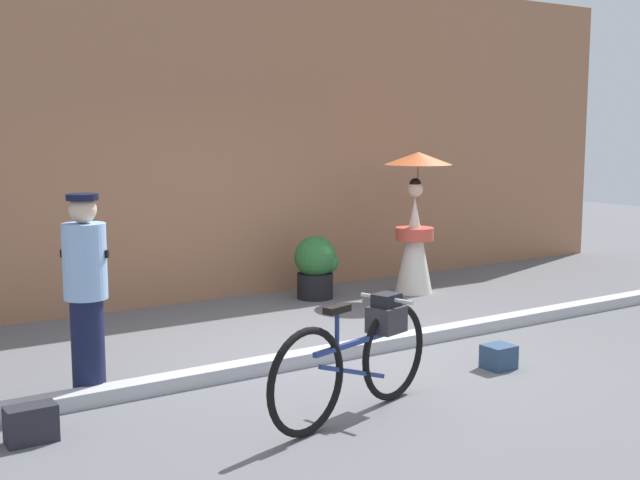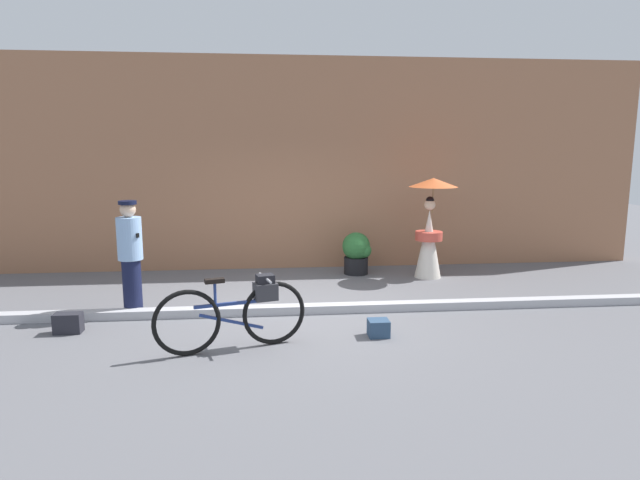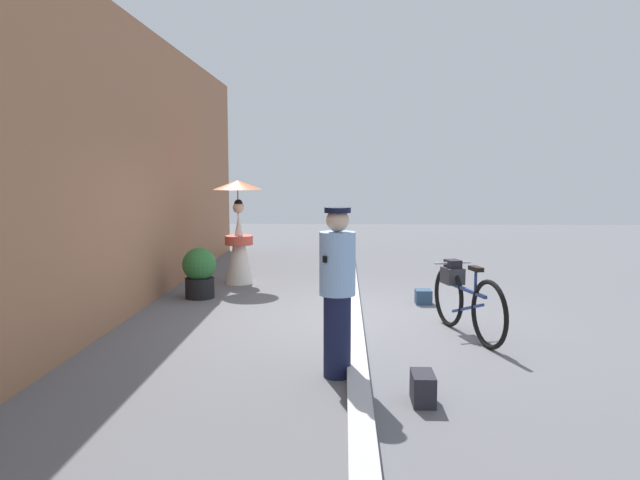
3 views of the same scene
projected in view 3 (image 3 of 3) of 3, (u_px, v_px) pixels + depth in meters
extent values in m
plane|color=slate|center=(353.00, 318.00, 8.09)|extent=(30.00, 30.00, 0.00)
cube|color=#9E6B4C|center=(113.00, 166.00, 8.00)|extent=(14.00, 0.40, 4.05)
cube|color=#B2B2B7|center=(354.00, 313.00, 8.09)|extent=(14.00, 0.20, 0.12)
torus|color=black|center=(448.00, 296.00, 7.61)|extent=(0.76, 0.26, 0.77)
torus|color=black|center=(489.00, 314.00, 6.62)|extent=(0.76, 0.26, 0.77)
cube|color=navy|center=(468.00, 290.00, 7.10)|extent=(0.84, 0.27, 0.04)
cube|color=navy|center=(467.00, 308.00, 7.12)|extent=(0.73, 0.23, 0.27)
cylinder|color=navy|center=(476.00, 283.00, 6.91)|extent=(0.03, 0.03, 0.32)
cube|color=black|center=(476.00, 269.00, 6.89)|extent=(0.24, 0.15, 0.05)
cylinder|color=silver|center=(453.00, 263.00, 7.46)|extent=(0.16, 0.47, 0.03)
cube|color=#333338|center=(453.00, 276.00, 7.48)|extent=(0.31, 0.28, 0.20)
cube|color=black|center=(453.00, 265.00, 7.47)|extent=(0.24, 0.21, 0.14)
cylinder|color=#141938|center=(337.00, 336.00, 5.70)|extent=(0.26, 0.26, 0.79)
cylinder|color=#8CB2E0|center=(337.00, 264.00, 5.63)|extent=(0.34, 0.34, 0.60)
sphere|color=#D8B293|center=(338.00, 220.00, 5.58)|extent=(0.21, 0.21, 0.21)
cylinder|color=black|center=(338.00, 210.00, 5.57)|extent=(0.25, 0.25, 0.05)
cube|color=black|center=(337.00, 257.00, 5.62)|extent=(0.32, 0.27, 0.06)
cone|color=silver|center=(239.00, 249.00, 10.54)|extent=(0.48, 0.48, 1.24)
cylinder|color=#D14C3D|center=(239.00, 240.00, 10.52)|extent=(0.49, 0.49, 0.16)
sphere|color=beige|center=(238.00, 208.00, 10.46)|extent=(0.20, 0.20, 0.20)
sphere|color=black|center=(238.00, 204.00, 10.45)|extent=(0.15, 0.15, 0.15)
cylinder|color=olive|center=(238.00, 201.00, 10.51)|extent=(0.02, 0.02, 0.55)
cone|color=orange|center=(238.00, 185.00, 10.48)|extent=(0.87, 0.87, 0.16)
cylinder|color=black|center=(200.00, 288.00, 9.35)|extent=(0.45, 0.45, 0.32)
sphere|color=#2D6B33|center=(199.00, 264.00, 9.31)|extent=(0.52, 0.52, 0.52)
sphere|color=#2D6B33|center=(206.00, 267.00, 9.45)|extent=(0.29, 0.29, 0.29)
cube|color=navy|center=(423.00, 297.00, 8.94)|extent=(0.26, 0.23, 0.21)
cube|color=#243951|center=(428.00, 293.00, 8.93)|extent=(0.22, 0.08, 0.08)
cube|color=#26262D|center=(423.00, 388.00, 5.07)|extent=(0.34, 0.19, 0.26)
cube|color=black|center=(430.00, 381.00, 5.06)|extent=(0.29, 0.07, 0.09)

